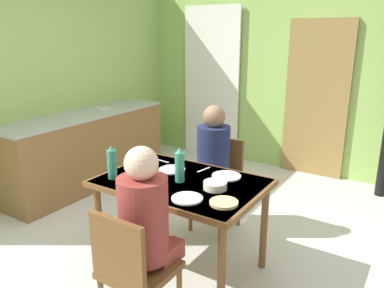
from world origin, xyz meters
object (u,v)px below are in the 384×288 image
(kitchen_counter, at_px, (87,149))
(person_far_diner, at_px, (213,153))
(person_near_diner, at_px, (145,216))
(water_bottle_green_near, at_px, (112,163))
(dining_table, at_px, (181,191))
(chair_near_diner, at_px, (132,269))
(water_bottle_green_far, at_px, (180,166))
(chair_far_diner, at_px, (219,178))
(serving_bowl_center, at_px, (215,185))

(kitchen_counter, xyz_separation_m, person_far_diner, (1.90, -0.21, 0.33))
(kitchen_counter, height_order, person_near_diner, person_near_diner)
(person_near_diner, xyz_separation_m, water_bottle_green_near, (-0.64, 0.39, 0.10))
(dining_table, distance_m, chair_near_diner, 0.81)
(dining_table, height_order, person_far_diner, person_far_diner)
(kitchen_counter, height_order, water_bottle_green_near, water_bottle_green_near)
(chair_near_diner, xyz_separation_m, water_bottle_green_near, (-0.64, 0.53, 0.38))
(chair_near_diner, bearing_deg, water_bottle_green_far, 102.76)
(kitchen_counter, height_order, water_bottle_green_far, water_bottle_green_far)
(dining_table, xyz_separation_m, person_far_diner, (-0.09, 0.64, 0.11))
(person_near_diner, bearing_deg, water_bottle_green_near, 148.61)
(person_far_diner, bearing_deg, chair_near_diner, 100.57)
(chair_near_diner, relative_size, person_far_diner, 1.13)
(chair_far_diner, bearing_deg, dining_table, 96.75)
(chair_far_diner, bearing_deg, water_bottle_green_near, 69.85)
(water_bottle_green_far, relative_size, serving_bowl_center, 1.55)
(water_bottle_green_far, bearing_deg, water_bottle_green_near, -154.24)
(serving_bowl_center, bearing_deg, person_far_diner, 121.06)
(kitchen_counter, distance_m, serving_bowl_center, 2.46)
(person_far_diner, xyz_separation_m, serving_bowl_center, (0.39, -0.64, 0.00))
(water_bottle_green_near, height_order, water_bottle_green_far, water_bottle_green_far)
(chair_near_diner, distance_m, person_near_diner, 0.31)
(person_near_diner, bearing_deg, dining_table, 105.07)
(dining_table, relative_size, chair_far_diner, 1.41)
(chair_far_diner, relative_size, water_bottle_green_near, 3.33)
(person_far_diner, height_order, serving_bowl_center, person_far_diner)
(chair_near_diner, bearing_deg, chair_far_diner, 99.66)
(person_near_diner, relative_size, water_bottle_green_near, 2.94)
(kitchen_counter, relative_size, dining_table, 1.80)
(person_near_diner, bearing_deg, serving_bowl_center, 78.99)
(chair_near_diner, bearing_deg, person_near_diner, 90.00)
(water_bottle_green_far, bearing_deg, chair_far_diner, 96.68)
(chair_far_diner, bearing_deg, water_bottle_green_far, 96.68)
(person_far_diner, relative_size, water_bottle_green_near, 2.94)
(chair_far_diner, height_order, water_bottle_green_near, water_bottle_green_near)
(person_near_diner, distance_m, water_bottle_green_far, 0.65)
(kitchen_counter, height_order, dining_table, kitchen_counter)
(person_near_diner, relative_size, person_far_diner, 1.00)
(water_bottle_green_far, bearing_deg, chair_near_diner, -77.24)
(person_near_diner, height_order, person_far_diner, same)
(chair_near_diner, relative_size, serving_bowl_center, 5.12)
(person_near_diner, bearing_deg, kitchen_counter, 145.51)
(chair_near_diner, distance_m, water_bottle_green_near, 0.91)
(kitchen_counter, relative_size, chair_far_diner, 2.55)
(chair_far_diner, relative_size, water_bottle_green_far, 3.31)
(kitchen_counter, bearing_deg, water_bottle_green_near, -35.73)
(kitchen_counter, xyz_separation_m, dining_table, (1.99, -0.85, 0.22))
(dining_table, xyz_separation_m, chair_far_diner, (-0.09, 0.78, -0.17))
(kitchen_counter, relative_size, chair_near_diner, 2.55)
(kitchen_counter, relative_size, water_bottle_green_far, 8.43)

